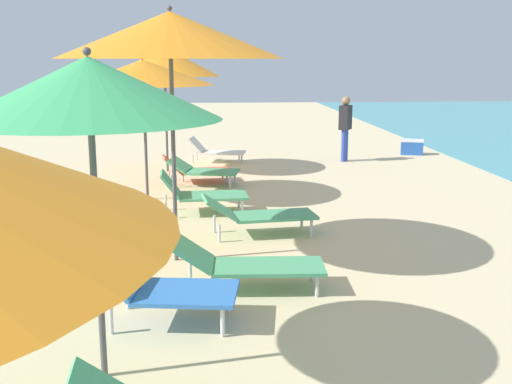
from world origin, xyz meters
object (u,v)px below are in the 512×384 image
Objects in this scene: umbrella_farthest at (164,62)px; lounger_sixth_inland at (201,193)px; lounger_fifth_shoreside at (258,214)px; lounger_fifth_inland at (246,263)px; person_walking_mid at (345,123)px; umbrella_fifth at (170,35)px; umbrella_fourth at (89,89)px; cooler_box at (412,147)px; lounger_farthest_shoreside at (216,150)px; umbrella_sixth at (143,72)px; lounger_sixth_shoreside at (203,170)px; lounger_farthest_inland at (195,169)px; lounger_fourth_shoreside at (168,288)px.

lounger_sixth_inland is at bearing -78.55° from umbrella_farthest.
lounger_fifth_inland is at bearing -105.48° from lounger_fifth_shoreside.
lounger_fifth_shoreside is 6.75m from person_walking_mid.
umbrella_fifth is 2.78m from lounger_fifth_shoreside.
umbrella_fourth reaches higher than cooler_box.
umbrella_fifth is (0.40, 2.80, 0.47)m from umbrella_fourth.
lounger_farthest_shoreside is at bearing 48.04° from umbrella_farthest.
umbrella_sixth reaches higher than lounger_sixth_shoreside.
umbrella_fifth reaches higher than umbrella_fourth.
lounger_farthest_inland is at bearing -89.64° from lounger_farthest_shoreside.
lounger_fourth_shoreside reaches higher than lounger_fifth_shoreside.
cooler_box is (5.02, 0.84, -0.08)m from lounger_farthest_shoreside.
cooler_box is at bearing 50.31° from lounger_fifth_shoreside.
umbrella_farthest is (-0.79, 1.59, 2.04)m from lounger_sixth_shoreside.
person_walking_mid is at bearing 73.70° from lounger_fifth_inland.
lounger_fourth_shoreside is 2.95m from umbrella_fifth.
lounger_fifth_inland is 2.56× the size of cooler_box.
lounger_farthest_inland is 4.26m from person_walking_mid.
umbrella_farthest reaches higher than cooler_box.
umbrella_farthest is at bearing 128.26° from lounger_sixth_shoreside.
umbrella_farthest reaches higher than lounger_fifth_inland.
umbrella_farthest reaches higher than lounger_sixth_shoreside.
cooler_box is at bearing 68.52° from lounger_fourth_shoreside.
lounger_fifth_inland is (1.19, 1.76, -1.90)m from umbrella_fourth.
person_walking_mid reaches higher than lounger_fourth_shoreside.
umbrella_fourth is 2.87m from umbrella_fifth.
umbrella_sixth is (-0.68, 3.40, -0.48)m from umbrella_fifth.
umbrella_fourth is 2.14m from lounger_fourth_shoreside.
lounger_sixth_shoreside is 2.77m from lounger_farthest_shoreside.
cooler_box is at bearing 65.13° from lounger_fifth_inland.
umbrella_fourth is 8.96m from umbrella_farthest.
umbrella_fourth is 7.96m from lounger_farthest_inland.
lounger_sixth_inland is at bearing -82.86° from lounger_farthest_shoreside.
person_walking_mid is (3.35, 4.93, 0.59)m from lounger_sixth_inland.
umbrella_fifth is 3.50m from umbrella_sixth.
lounger_fourth_shoreside reaches higher than lounger_sixth_shoreside.
umbrella_sixth is 5.90m from person_walking_mid.
umbrella_sixth is at bearing -96.92° from lounger_farthest_shoreside.
umbrella_fifth is 1.94× the size of person_walking_mid.
umbrella_sixth is 8.10m from cooler_box.
umbrella_sixth is at bearing -93.41° from umbrella_farthest.
umbrella_sixth is (-1.75, 2.37, 1.87)m from lounger_fifth_shoreside.
lounger_sixth_inland is at bearing 94.27° from lounger_fourth_shoreside.
lounger_fifth_inland reaches higher than lounger_farthest_inland.
lounger_farthest_inland is at bearing 62.23° from umbrella_sixth.
lounger_farthest_inland is (-0.96, 3.88, -0.04)m from lounger_fifth_shoreside.
lounger_fourth_shoreside reaches higher than lounger_farthest_shoreside.
umbrella_fifth reaches higher than lounger_farthest_inland.
umbrella_farthest is (-0.52, 6.16, -0.32)m from umbrella_fifth.
lounger_fourth_shoreside is at bearing -117.66° from lounger_fifth_shoreside.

